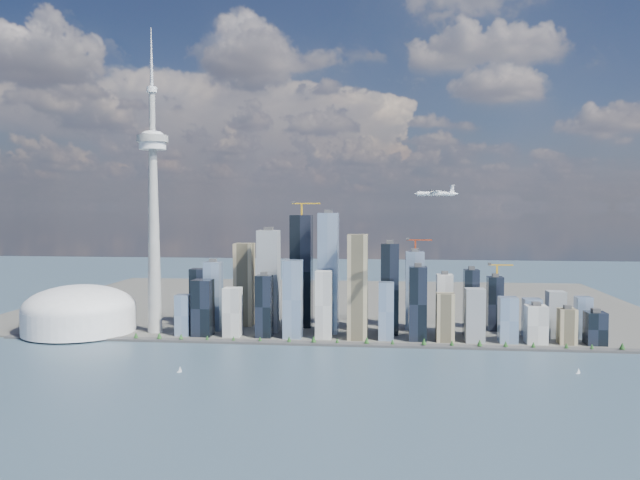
# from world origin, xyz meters

# --- Properties ---
(ground) EXTENTS (4000.00, 4000.00, 0.00)m
(ground) POSITION_xyz_m (0.00, 0.00, 0.00)
(ground) COLOR #34485B
(ground) RESTS_ON ground
(seawall) EXTENTS (1100.00, 22.00, 4.00)m
(seawall) POSITION_xyz_m (0.00, 250.00, 2.00)
(seawall) COLOR #383838
(seawall) RESTS_ON ground
(land) EXTENTS (1400.00, 900.00, 3.00)m
(land) POSITION_xyz_m (0.00, 700.00, 1.50)
(land) COLOR #4C4C47
(land) RESTS_ON ground
(shoreline_trees) EXTENTS (960.53, 7.20, 8.80)m
(shoreline_trees) POSITION_xyz_m (0.00, 250.00, 8.78)
(shoreline_trees) COLOR #3F2D1E
(shoreline_trees) RESTS_ON seawall
(skyscraper_cluster) EXTENTS (736.00, 142.00, 240.03)m
(skyscraper_cluster) POSITION_xyz_m (59.62, 336.82, 74.10)
(skyscraper_cluster) COLOR black
(skyscraper_cluster) RESTS_ON land
(needle_tower) EXTENTS (56.00, 56.00, 550.50)m
(needle_tower) POSITION_xyz_m (-300.00, 310.00, 235.84)
(needle_tower) COLOR gray
(needle_tower) RESTS_ON land
(dome_stadium) EXTENTS (200.00, 200.00, 86.00)m
(dome_stadium) POSITION_xyz_m (-440.00, 300.00, 39.44)
(dome_stadium) COLOR silver
(dome_stadium) RESTS_ON land
(airplane) EXTENTS (69.54, 61.75, 16.98)m
(airplane) POSITION_xyz_m (197.48, 206.29, 253.82)
(airplane) COLOR white
(airplane) RESTS_ON ground
(sailboat_west) EXTENTS (7.09, 2.88, 9.79)m
(sailboat_west) POSITION_xyz_m (-166.28, 55.11, 3.14)
(sailboat_west) COLOR white
(sailboat_west) RESTS_ON ground
(sailboat_east) EXTENTS (6.38, 3.08, 8.85)m
(sailboat_east) POSITION_xyz_m (388.59, 108.08, 2.84)
(sailboat_east) COLOR white
(sailboat_east) RESTS_ON ground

